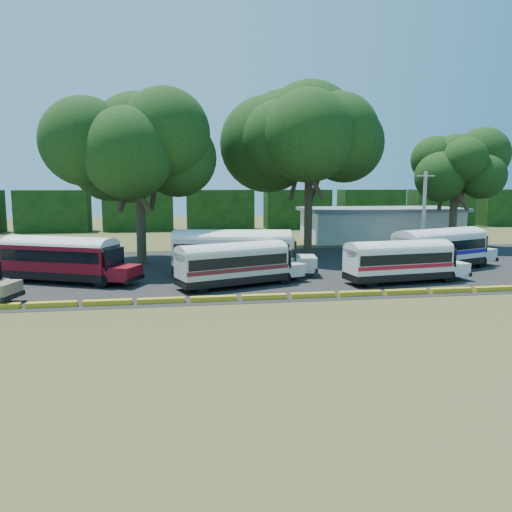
{
  "coord_description": "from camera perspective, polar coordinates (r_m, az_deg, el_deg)",
  "views": [
    {
      "loc": [
        -6.53,
        -27.55,
        6.77
      ],
      "look_at": [
        -1.18,
        6.0,
        1.9
      ],
      "focal_mm": 35.0,
      "sensor_mm": 36.0,
      "label": 1
    }
  ],
  "objects": [
    {
      "name": "ground",
      "position": [
        29.11,
        4.17,
        -5.3
      ],
      "size": [
        160.0,
        160.0,
        0.0
      ],
      "primitive_type": "plane",
      "color": "#3A4617",
      "rests_on": "ground"
    },
    {
      "name": "asphalt_strip",
      "position": [
        40.82,
        1.69,
        -1.37
      ],
      "size": [
        64.0,
        24.0,
        0.02
      ],
      "primitive_type": "cube",
      "color": "black",
      "rests_on": "ground"
    },
    {
      "name": "curb",
      "position": [
        30.03,
        3.73,
        -4.59
      ],
      "size": [
        53.7,
        0.45,
        0.3
      ],
      "color": "gold",
      "rests_on": "ground"
    },
    {
      "name": "terminal_building",
      "position": [
        62.74,
        14.01,
        3.59
      ],
      "size": [
        19.0,
        9.0,
        4.0
      ],
      "color": "silver",
      "rests_on": "ground"
    },
    {
      "name": "treeline_backdrop",
      "position": [
        75.93,
        -4.14,
        5.29
      ],
      "size": [
        130.0,
        4.0,
        6.0
      ],
      "color": "black",
      "rests_on": "ground"
    },
    {
      "name": "bus_red",
      "position": [
        36.99,
        -21.21,
        -0.03
      ],
      "size": [
        9.94,
        6.24,
        3.23
      ],
      "rotation": [
        0.0,
        0.0,
        -0.43
      ],
      "color": "black",
      "rests_on": "ground"
    },
    {
      "name": "bus_cream_west",
      "position": [
        33.12,
        -2.42,
        -0.68
      ],
      "size": [
        9.25,
        5.18,
        2.97
      ],
      "rotation": [
        0.0,
        0.0,
        0.35
      ],
      "color": "black",
      "rests_on": "ground"
    },
    {
      "name": "bus_cream_east",
      "position": [
        37.01,
        -2.37,
        0.7
      ],
      "size": [
        10.86,
        4.21,
        3.48
      ],
      "rotation": [
        0.0,
        0.0,
        -0.16
      ],
      "color": "black",
      "rests_on": "ground"
    },
    {
      "name": "bus_white_red",
      "position": [
        35.84,
        16.19,
        -0.34
      ],
      "size": [
        9.21,
        3.38,
        2.96
      ],
      "rotation": [
        0.0,
        0.0,
        0.13
      ],
      "color": "black",
      "rests_on": "ground"
    },
    {
      "name": "bus_white_blue",
      "position": [
        42.38,
        20.41,
        1.03
      ],
      "size": [
        10.33,
        6.01,
        3.33
      ],
      "rotation": [
        0.0,
        0.0,
        0.37
      ],
      "color": "black",
      "rests_on": "ground"
    },
    {
      "name": "tree_west",
      "position": [
        43.47,
        -13.31,
        12.46
      ],
      "size": [
        11.19,
        11.19,
        14.33
      ],
      "color": "#332919",
      "rests_on": "ground"
    },
    {
      "name": "tree_center",
      "position": [
        49.7,
        6.13,
        14.06
      ],
      "size": [
        12.85,
        12.85,
        16.66
      ],
      "color": "#332919",
      "rests_on": "ground"
    },
    {
      "name": "tree_east",
      "position": [
        57.76,
        21.9,
        9.92
      ],
      "size": [
        7.77,
        7.77,
        12.07
      ],
      "color": "#332919",
      "rests_on": "ground"
    },
    {
      "name": "utility_pole",
      "position": [
        46.27,
        18.62,
        4.4
      ],
      "size": [
        1.6,
        0.3,
        7.93
      ],
      "color": "gray",
      "rests_on": "ground"
    }
  ]
}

